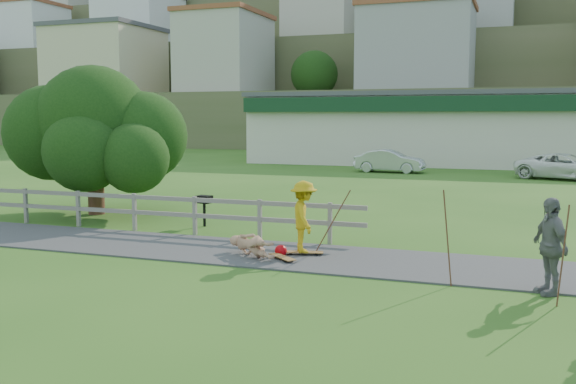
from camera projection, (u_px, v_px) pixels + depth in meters
name	position (u px, v px, depth m)	size (l,w,h in m)	color
ground	(205.00, 265.00, 14.55)	(260.00, 260.00, 0.00)	#295418
path	(232.00, 251.00, 15.95)	(34.00, 3.00, 0.04)	#3A3A3D
fence	(117.00, 205.00, 19.10)	(15.05, 0.10, 1.10)	#5F5954
strip_mall	(481.00, 128.00, 45.55)	(32.50, 10.75, 5.10)	beige
hillside	(477.00, 45.00, 98.20)	(220.00, 67.00, 47.50)	#4E5633
skater_rider	(304.00, 221.00, 15.34)	(1.12, 0.64, 1.73)	#B99111
skater_fallen	(252.00, 246.00, 15.24)	(1.63, 0.39, 0.59)	tan
spectator_b	(550.00, 246.00, 12.03)	(1.08, 0.45, 1.85)	slate
car_silver	(390.00, 161.00, 38.88)	(1.46, 4.18, 1.38)	#B6B9BF
car_white	(565.00, 167.00, 34.30)	(2.33, 5.05, 1.40)	white
tree	(95.00, 155.00, 21.95)	(6.27, 6.27, 4.11)	#14330E
bbq	(204.00, 211.00, 19.62)	(0.44, 0.34, 0.95)	black
longboard_rider	(304.00, 254.00, 15.44)	(0.95, 0.23, 0.11)	brown
longboard_fallen	(282.00, 259.00, 14.91)	(0.92, 0.23, 0.10)	brown
helmet	(281.00, 251.00, 15.38)	(0.29, 0.29, 0.29)	#B5040B
pole_rider	(332.00, 218.00, 15.51)	(0.03, 0.03, 1.83)	brown
pole_spec_left	(447.00, 238.00, 12.62)	(0.03, 0.03, 1.93)	brown
pole_spec_right	(563.00, 256.00, 11.22)	(0.03, 0.03, 1.83)	brown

